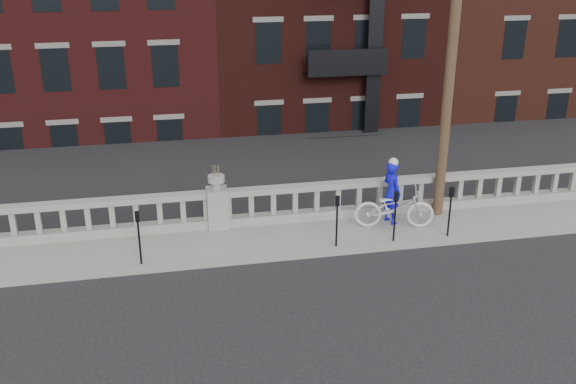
{
  "coord_description": "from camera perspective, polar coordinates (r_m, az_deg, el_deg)",
  "views": [
    {
      "loc": [
        -1.33,
        -11.98,
        7.32
      ],
      "look_at": [
        1.78,
        3.2,
        1.3
      ],
      "focal_mm": 40.0,
      "sensor_mm": 36.0,
      "label": 1
    }
  ],
  "objects": [
    {
      "name": "cyclist",
      "position": [
        17.59,
        9.19,
        -0.03
      ],
      "size": [
        0.61,
        0.74,
        1.75
      ],
      "primitive_type": "imported",
      "rotation": [
        0.0,
        0.0,
        1.91
      ],
      "color": "#100ED3",
      "rests_on": "sidewalk"
    },
    {
      "name": "parking_meter_c",
      "position": [
        16.03,
        4.38,
        -2.08
      ],
      "size": [
        0.1,
        0.09,
        1.36
      ],
      "color": "black",
      "rests_on": "sidewalk"
    },
    {
      "name": "parking_meter_d",
      "position": [
        16.49,
        9.51,
        -1.63
      ],
      "size": [
        0.1,
        0.09,
        1.36
      ],
      "color": "black",
      "rests_on": "sidewalk"
    },
    {
      "name": "lower_level",
      "position": [
        35.39,
        -8.65,
        13.38
      ],
      "size": [
        80.0,
        44.0,
        20.8
      ],
      "color": "#605E59",
      "rests_on": "ground"
    },
    {
      "name": "balustrade",
      "position": [
        17.33,
        -6.29,
        -1.58
      ],
      "size": [
        28.0,
        0.34,
        1.03
      ],
      "color": "gray",
      "rests_on": "sidewalk"
    },
    {
      "name": "sidewalk",
      "position": [
        16.69,
        -5.88,
        -4.61
      ],
      "size": [
        32.0,
        2.2,
        0.15
      ],
      "primitive_type": "cube",
      "color": "gray",
      "rests_on": "ground"
    },
    {
      "name": "parking_meter_e",
      "position": [
        17.06,
        14.23,
        -1.21
      ],
      "size": [
        0.1,
        0.09,
        1.36
      ],
      "color": "black",
      "rests_on": "sidewalk"
    },
    {
      "name": "ground",
      "position": [
        14.1,
        -4.56,
        -10.11
      ],
      "size": [
        120.0,
        120.0,
        0.0
      ],
      "primitive_type": "plane",
      "color": "black",
      "rests_on": "ground"
    },
    {
      "name": "utility_pole",
      "position": [
        17.43,
        14.53,
        13.71
      ],
      "size": [
        1.6,
        0.28,
        10.0
      ],
      "color": "#422D1E",
      "rests_on": "sidewalk"
    },
    {
      "name": "bicycle",
      "position": [
        17.43,
        9.44,
        -1.36
      ],
      "size": [
        2.24,
        1.17,
        1.12
      ],
      "primitive_type": "imported",
      "rotation": [
        0.0,
        0.0,
        1.36
      ],
      "color": "silver",
      "rests_on": "sidewalk"
    },
    {
      "name": "parking_meter_b",
      "position": [
        15.5,
        -13.15,
        -3.45
      ],
      "size": [
        0.1,
        0.09,
        1.36
      ],
      "color": "black",
      "rests_on": "sidewalk"
    },
    {
      "name": "planter_pedestal",
      "position": [
        17.25,
        -6.31,
        -1.0
      ],
      "size": [
        0.55,
        0.55,
        1.76
      ],
      "color": "gray",
      "rests_on": "sidewalk"
    }
  ]
}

